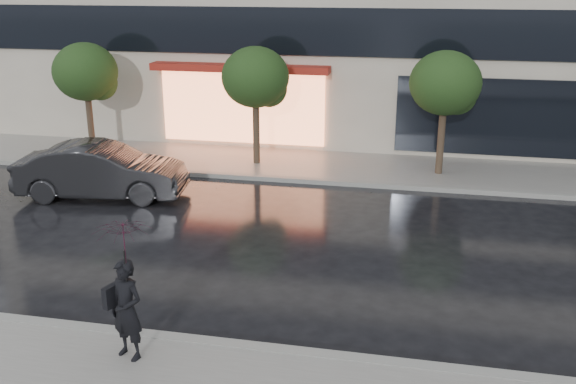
# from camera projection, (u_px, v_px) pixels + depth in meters

# --- Properties ---
(ground) EXTENTS (120.00, 120.00, 0.00)m
(ground) POSITION_uv_depth(u_px,v_px,m) (281.00, 324.00, 11.86)
(ground) COLOR black
(ground) RESTS_ON ground
(sidewalk_far) EXTENTS (60.00, 3.50, 0.12)m
(sidewalk_far) POSITION_uv_depth(u_px,v_px,m) (346.00, 167.00, 21.35)
(sidewalk_far) COLOR slate
(sidewalk_far) RESTS_ON ground
(curb_near) EXTENTS (60.00, 0.25, 0.14)m
(curb_near) POSITION_uv_depth(u_px,v_px,m) (268.00, 350.00, 10.91)
(curb_near) COLOR gray
(curb_near) RESTS_ON ground
(curb_far) EXTENTS (60.00, 0.25, 0.14)m
(curb_far) POSITION_uv_depth(u_px,v_px,m) (339.00, 183.00, 19.72)
(curb_far) COLOR gray
(curb_far) RESTS_ON ground
(tree_far_west) EXTENTS (2.20, 2.20, 3.99)m
(tree_far_west) POSITION_uv_depth(u_px,v_px,m) (88.00, 74.00, 21.94)
(tree_far_west) COLOR #33261C
(tree_far_west) RESTS_ON ground
(tree_mid_west) EXTENTS (2.20, 2.20, 3.99)m
(tree_mid_west) POSITION_uv_depth(u_px,v_px,m) (257.00, 79.00, 20.79)
(tree_mid_west) COLOR #33261C
(tree_mid_west) RESTS_ON ground
(tree_mid_east) EXTENTS (2.20, 2.20, 3.99)m
(tree_mid_east) POSITION_uv_depth(u_px,v_px,m) (447.00, 85.00, 19.65)
(tree_mid_east) COLOR #33261C
(tree_mid_east) RESTS_ON ground
(parked_car) EXTENTS (4.97, 2.31, 1.58)m
(parked_car) POSITION_uv_depth(u_px,v_px,m) (101.00, 171.00, 18.43)
(parked_car) COLOR black
(parked_car) RESTS_ON ground
(pedestrian_with_umbrella) EXTENTS (1.19, 1.20, 2.41)m
(pedestrian_with_umbrella) POSITION_uv_depth(u_px,v_px,m) (125.00, 272.00, 10.15)
(pedestrian_with_umbrella) COLOR black
(pedestrian_with_umbrella) RESTS_ON sidewalk_near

